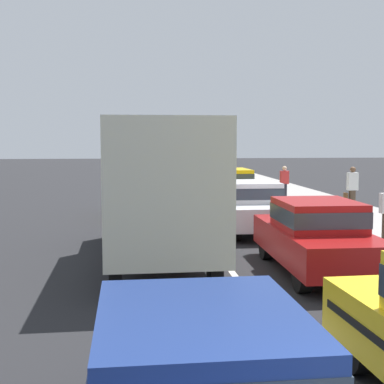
# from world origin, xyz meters

# --- Properties ---
(lane_stripe_left_right) EXTENTS (0.14, 80.00, 0.01)m
(lane_stripe_left_right) POSITION_xyz_m (0.00, 20.00, 0.00)
(lane_stripe_left_right) COLOR silver
(lane_stripe_left_right) RESTS_ON ground
(sidewalk_curb) EXTENTS (4.00, 90.00, 0.15)m
(sidewalk_curb) POSITION_xyz_m (5.60, 15.00, 0.07)
(sidewalk_curb) COLOR #9E9993
(sidewalk_curb) RESTS_ON ground
(box_truck_left_second) EXTENTS (2.40, 7.00, 3.27)m
(box_truck_left_second) POSITION_xyz_m (-1.55, 10.88, 1.78)
(box_truck_left_second) COLOR black
(box_truck_left_second) RESTS_ON ground
(taxi_left_third) EXTENTS (2.10, 4.66, 1.96)m
(taxi_left_third) POSITION_xyz_m (-1.58, 18.37, 0.88)
(taxi_left_third) COLOR black
(taxi_left_third) RESTS_ON ground
(sedan_right_second) EXTENTS (1.80, 4.32, 1.58)m
(sedan_right_second) POSITION_xyz_m (1.76, 9.41, 0.85)
(sedan_right_second) COLOR black
(sedan_right_second) RESTS_ON ground
(sedan_right_third) EXTENTS (1.80, 4.31, 1.58)m
(sedan_right_third) POSITION_xyz_m (1.46, 14.62, 0.85)
(sedan_right_third) COLOR black
(sedan_right_third) RESTS_ON ground
(taxi_right_fourth) EXTENTS (1.91, 4.59, 1.96)m
(taxi_right_fourth) POSITION_xyz_m (1.78, 20.24, 0.88)
(taxi_right_fourth) COLOR black
(taxi_right_fourth) RESTS_ON ground
(pedestrian_by_storefront) EXTENTS (0.47, 0.24, 1.75)m
(pedestrian_by_storefront) POSITION_xyz_m (5.61, 16.74, 1.03)
(pedestrian_by_storefront) COLOR #473828
(pedestrian_by_storefront) RESTS_ON sidewalk_curb
(pedestrian_trailing) EXTENTS (0.36, 0.24, 1.57)m
(pedestrian_trailing) POSITION_xyz_m (4.39, 21.10, 0.94)
(pedestrian_trailing) COLOR #23232D
(pedestrian_trailing) RESTS_ON sidewalk_curb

